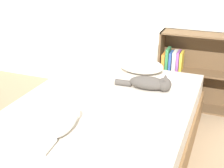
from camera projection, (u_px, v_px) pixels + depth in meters
The scene contains 6 objects.
ground_plane at pixel (106, 148), 2.99m from camera, with size 8.00×8.00×0.00m, color #997F60.
bed at pixel (106, 125), 2.89m from camera, with size 1.54×1.96×0.51m.
pillow at pixel (141, 66), 3.40m from camera, with size 0.49×0.33×0.15m.
cat_light at pixel (65, 121), 2.31m from camera, with size 0.19×0.56×0.15m.
cat_dark at pixel (150, 83), 2.98m from camera, with size 0.56×0.19×0.16m.
bookshelf at pixel (196, 69), 3.62m from camera, with size 0.92×0.26×0.90m.
Camera 1 is at (0.97, -2.31, 1.74)m, focal length 50.00 mm.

